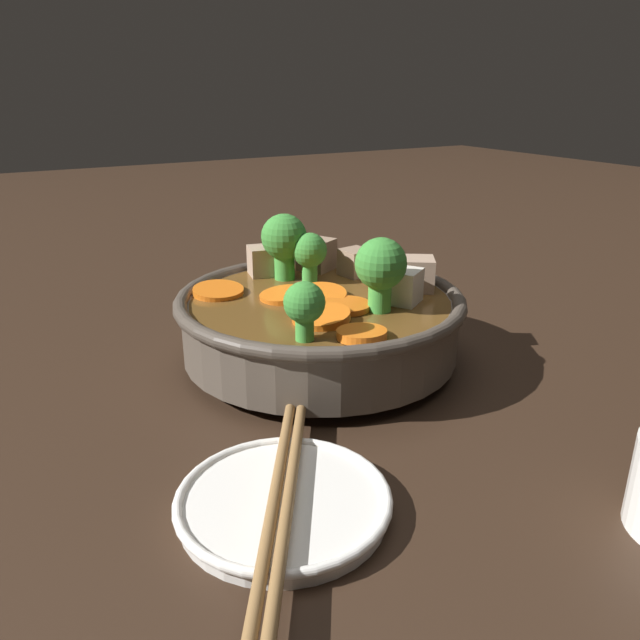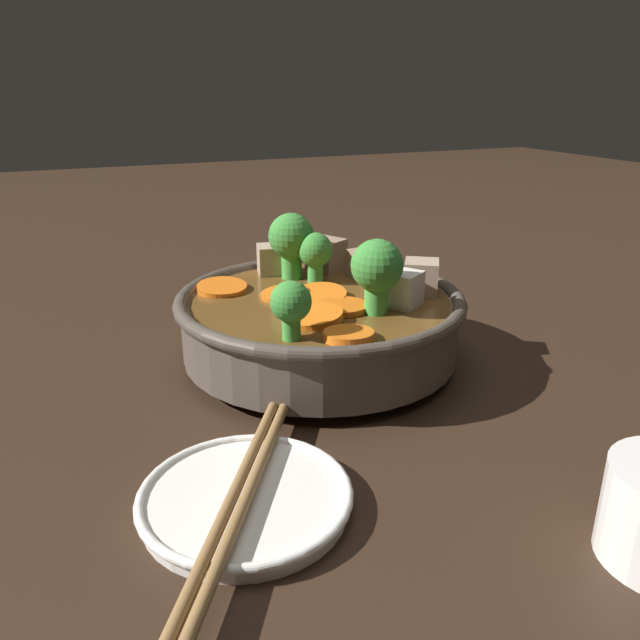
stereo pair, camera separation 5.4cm
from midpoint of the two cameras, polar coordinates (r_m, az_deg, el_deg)
name	(u,v)px [view 1 (the left image)]	position (r m, az deg, el deg)	size (l,w,h in m)	color
ground_plane	(320,361)	(0.56, -2.79, -3.83)	(3.00, 3.00, 0.00)	black
stirfry_bowl	(321,315)	(0.54, -2.81, 0.38)	(0.25, 0.25, 0.12)	#51473D
side_saucer	(283,502)	(0.38, -7.67, -16.31)	(0.13, 0.13, 0.01)	white
chopsticks_pair	(283,488)	(0.37, -7.75, -15.14)	(0.14, 0.21, 0.01)	olive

